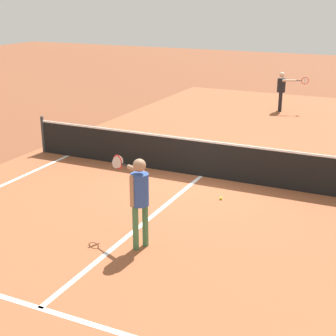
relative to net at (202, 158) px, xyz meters
The scene contains 8 objects.
ground_plane 0.49m from the net, ahead, with size 60.00×60.00×0.00m, color brown.
court_surface_inbounds 0.49m from the net, ahead, with size 10.62×24.40×0.00m, color #9E5433.
line_service_near 6.42m from the net, 90.00° to the right, with size 8.22×0.10×0.01m, color white.
line_center_service 3.24m from the net, 90.00° to the right, with size 0.10×6.40×0.01m, color white.
net is the anchor object (origin of this frame).
player_near 4.11m from the net, 84.19° to the right, with size 1.06×0.85×1.70m.
player_far 8.53m from the net, 90.08° to the left, with size 1.16×0.47×1.54m.
tennis_ball_near_net 1.68m from the net, 52.28° to the right, with size 0.07×0.07×0.07m, color #CCE033.
Camera 1 is at (4.46, -11.42, 4.37)m, focal length 54.57 mm.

